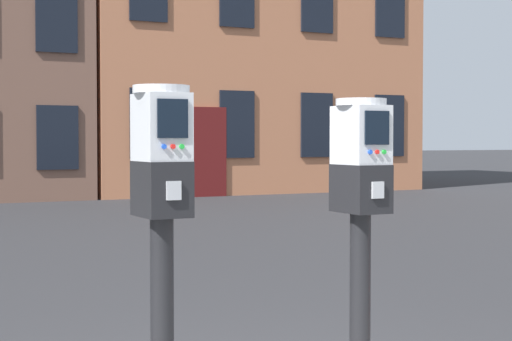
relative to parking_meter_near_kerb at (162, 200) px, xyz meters
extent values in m
cylinder|color=black|center=(0.00, 0.00, -0.51)|extent=(0.09, 0.09, 0.91)
cube|color=black|center=(0.00, 0.00, 0.04)|extent=(0.17, 0.24, 0.21)
cube|color=#A5A8AD|center=(0.00, -0.13, 0.04)|extent=(0.06, 0.01, 0.07)
cube|color=#B7BABF|center=(0.00, 0.00, 0.28)|extent=(0.17, 0.23, 0.26)
cube|color=black|center=(0.00, -0.12, 0.31)|extent=(0.12, 0.01, 0.14)
cylinder|color=blue|center=(-0.03, -0.12, 0.21)|extent=(0.02, 0.01, 0.02)
cylinder|color=red|center=(0.00, -0.12, 0.21)|extent=(0.02, 0.01, 0.02)
cylinder|color=green|center=(0.04, -0.12, 0.21)|extent=(0.02, 0.01, 0.02)
cylinder|color=#B7BABF|center=(0.00, 0.00, 0.42)|extent=(0.22, 0.22, 0.03)
cylinder|color=black|center=(0.90, 0.00, -0.52)|extent=(0.09, 0.09, 0.89)
cube|color=black|center=(0.90, 0.00, 0.02)|extent=(0.17, 0.24, 0.21)
cube|color=#A5A8AD|center=(0.90, -0.13, 0.02)|extent=(0.06, 0.01, 0.07)
cube|color=#B7BABF|center=(0.90, 0.00, 0.25)|extent=(0.17, 0.23, 0.25)
cube|color=black|center=(0.90, -0.12, 0.28)|extent=(0.12, 0.01, 0.14)
cylinder|color=blue|center=(0.87, -0.12, 0.18)|extent=(0.02, 0.01, 0.02)
cylinder|color=red|center=(0.90, -0.12, 0.18)|extent=(0.02, 0.01, 0.02)
cylinder|color=green|center=(0.94, -0.12, 0.18)|extent=(0.02, 0.01, 0.02)
cylinder|color=#B7BABF|center=(0.90, 0.00, 0.39)|extent=(0.22, 0.22, 0.03)
cube|color=black|center=(3.11, 15.03, 0.28)|extent=(0.90, 0.06, 1.38)
cube|color=black|center=(3.11, 15.03, 2.79)|extent=(0.90, 0.06, 1.38)
cube|color=black|center=(5.18, 15.03, 0.60)|extent=(0.90, 0.06, 1.60)
cube|color=black|center=(7.38, 15.03, 0.60)|extent=(0.90, 0.06, 1.60)
cube|color=black|center=(9.58, 15.03, 0.60)|extent=(0.90, 0.06, 1.60)
cube|color=black|center=(11.78, 15.03, 0.60)|extent=(0.90, 0.06, 1.60)
cube|color=black|center=(9.58, 15.03, 3.69)|extent=(0.90, 0.06, 1.60)
cube|color=black|center=(11.78, 15.03, 3.69)|extent=(0.90, 0.06, 1.60)
cube|color=#591414|center=(6.59, 15.03, -0.06)|extent=(1.00, 0.07, 2.10)
camera|label=1|loc=(-1.09, -3.00, 0.23)|focal=58.69mm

